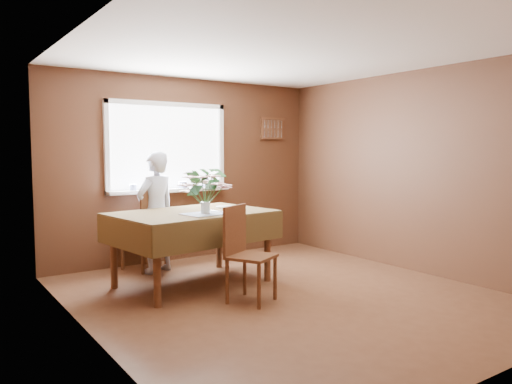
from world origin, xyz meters
TOP-DOWN VIEW (x-y plane):
  - floor at (0.00, 0.00)m, footprint 4.50×4.50m
  - ceiling at (0.00, 0.00)m, footprint 4.50×4.50m
  - wall_back at (0.00, 2.25)m, footprint 4.00×0.00m
  - wall_front at (0.00, -2.25)m, footprint 4.00×0.00m
  - wall_left at (-2.00, 0.00)m, footprint 0.00×4.50m
  - wall_right at (2.00, 0.00)m, footprint 0.00×4.50m
  - window_assembly at (-0.29, 2.20)m, footprint 1.72×0.20m
  - spoon_rack at (1.45, 2.22)m, footprint 0.44×0.05m
  - dining_table at (-0.59, 0.95)m, footprint 1.85×1.38m
  - chair_far at (-0.73, 1.88)m, footprint 0.57×0.57m
  - chair_near at (-0.44, 0.12)m, footprint 0.56×0.56m
  - seated_woman at (-0.69, 1.73)m, footprint 0.63×0.50m
  - flower_bouquet at (-0.55, 0.72)m, footprint 0.52×0.52m
  - side_plate at (-0.06, 1.10)m, footprint 0.30×0.30m
  - table_knife at (-0.37, 0.78)m, footprint 0.05×0.22m

SIDE VIEW (x-z plane):
  - floor at x=0.00m, z-range 0.00..0.00m
  - chair_near at x=-0.44m, z-range 0.04..1.01m
  - chair_far at x=-0.73m, z-range 0.04..1.08m
  - dining_table at x=-0.59m, z-range 0.31..1.14m
  - seated_woman at x=-0.69m, z-range 0.00..1.50m
  - side_plate at x=-0.06m, z-range 0.83..0.84m
  - table_knife at x=-0.37m, z-range 0.84..0.84m
  - flower_bouquet at x=-0.55m, z-range 0.90..1.34m
  - wall_back at x=0.00m, z-range -0.75..3.25m
  - wall_front at x=0.00m, z-range -0.75..3.25m
  - wall_left at x=-2.00m, z-range -1.00..3.50m
  - wall_right at x=2.00m, z-range -1.00..3.50m
  - window_assembly at x=-0.29m, z-range 0.75..1.97m
  - spoon_rack at x=1.45m, z-range 1.69..2.02m
  - ceiling at x=0.00m, z-range 2.50..2.50m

